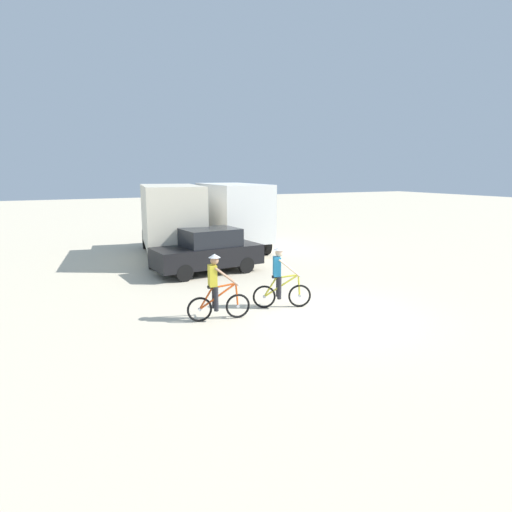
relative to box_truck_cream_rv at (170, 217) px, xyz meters
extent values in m
plane|color=beige|center=(1.70, -10.22, -1.87)|extent=(120.00, 120.00, 0.00)
cube|color=beige|center=(-0.09, -0.57, 0.13)|extent=(3.18, 5.51, 2.70)
cube|color=#2D2D33|center=(0.44, 2.79, -0.37)|extent=(2.41, 1.82, 2.00)
cube|color=black|center=(0.55, 3.48, -0.02)|extent=(2.01, 0.39, 0.80)
cylinder|color=black|center=(-0.58, 2.85, -1.37)|extent=(0.47, 1.04, 1.00)
cylinder|color=black|center=(1.43, 2.53, -1.37)|extent=(0.47, 1.04, 1.00)
cylinder|color=black|center=(-1.36, -2.08, -1.37)|extent=(0.47, 1.04, 1.00)
cylinder|color=black|center=(0.65, -2.40, -1.37)|extent=(0.47, 1.04, 1.00)
cube|color=white|center=(3.30, 0.37, 0.13)|extent=(2.68, 5.32, 2.70)
cube|color=#4C6B9E|center=(3.49, 3.77, -0.37)|extent=(2.28, 1.62, 2.00)
cube|color=black|center=(3.53, 4.46, -0.02)|extent=(2.03, 0.19, 0.80)
cylinder|color=black|center=(2.47, 3.72, -1.37)|extent=(0.37, 1.02, 1.00)
cylinder|color=black|center=(4.50, 3.61, -1.37)|extent=(0.37, 1.02, 1.00)
cylinder|color=black|center=(2.19, -1.26, -1.37)|extent=(0.37, 1.02, 1.00)
cylinder|color=black|center=(4.23, -1.37, -1.37)|extent=(0.37, 1.02, 1.00)
cube|color=black|center=(0.41, -3.87, -1.17)|extent=(4.35, 2.17, 0.76)
cube|color=black|center=(0.56, -3.86, -0.45)|extent=(2.25, 1.80, 0.68)
cylinder|color=black|center=(-0.81, -4.78, -1.55)|extent=(0.66, 0.28, 0.64)
cylinder|color=black|center=(-0.97, -3.23, -1.55)|extent=(0.66, 0.28, 0.64)
cylinder|color=black|center=(1.78, -4.52, -1.55)|extent=(0.66, 0.28, 0.64)
cylinder|color=black|center=(1.62, -2.97, -1.55)|extent=(0.66, 0.28, 0.64)
torus|color=black|center=(-0.68, -9.35, -1.53)|extent=(0.68, 0.16, 0.68)
cylinder|color=silver|center=(-0.68, -9.35, -1.53)|extent=(0.09, 0.09, 0.08)
torus|color=black|center=(-1.71, -9.19, -1.53)|extent=(0.68, 0.16, 0.68)
cylinder|color=silver|center=(-1.71, -9.19, -1.53)|extent=(0.09, 0.09, 0.08)
cylinder|color=#E05119|center=(-1.22, -9.26, -1.21)|extent=(1.02, 0.20, 0.68)
cylinder|color=#E05119|center=(-1.05, -9.29, -0.93)|extent=(0.66, 0.15, 0.13)
cylinder|color=#E05119|center=(-1.54, -9.21, -1.25)|extent=(0.39, 0.11, 0.59)
cylinder|color=#E05119|center=(-0.70, -9.34, -1.21)|extent=(0.11, 0.06, 0.64)
cylinder|color=silver|center=(-0.72, -9.34, -0.89)|extent=(0.11, 0.52, 0.04)
cube|color=black|center=(-1.37, -9.24, -0.94)|extent=(0.26, 0.15, 0.06)
cube|color=gold|center=(-1.35, -9.24, -0.63)|extent=(0.25, 0.35, 0.56)
sphere|color=#A87A5B|center=(-1.29, -9.25, -0.23)|extent=(0.22, 0.22, 0.22)
cone|color=silver|center=(-1.29, -9.25, -0.10)|extent=(0.32, 0.32, 0.10)
cylinder|color=#26262B|center=(-1.27, -9.12, -1.24)|extent=(0.12, 0.12, 0.66)
cylinder|color=#26262B|center=(-1.31, -9.38, -1.24)|extent=(0.12, 0.12, 0.66)
cylinder|color=#A87A5B|center=(-0.99, -9.12, -0.65)|extent=(0.63, 0.10, 0.53)
cylinder|color=#A87A5B|center=(-1.05, -9.47, -0.65)|extent=(0.62, 0.19, 0.53)
torus|color=black|center=(1.36, -9.24, -1.53)|extent=(0.66, 0.30, 0.68)
cylinder|color=silver|center=(1.36, -9.24, -1.53)|extent=(0.10, 0.10, 0.08)
torus|color=black|center=(0.38, -8.87, -1.53)|extent=(0.66, 0.30, 0.68)
cylinder|color=silver|center=(0.38, -8.87, -1.53)|extent=(0.10, 0.10, 0.08)
cylinder|color=gold|center=(0.84, -9.04, -1.21)|extent=(0.98, 0.41, 0.68)
cylinder|color=gold|center=(1.00, -9.10, -0.93)|extent=(0.64, 0.28, 0.13)
cylinder|color=gold|center=(0.54, -8.93, -1.25)|extent=(0.38, 0.18, 0.59)
cylinder|color=gold|center=(1.33, -9.23, -1.21)|extent=(0.11, 0.08, 0.64)
cylinder|color=silver|center=(1.31, -9.22, -0.89)|extent=(0.22, 0.50, 0.04)
cube|color=black|center=(0.70, -8.99, -0.94)|extent=(0.27, 0.20, 0.06)
cube|color=teal|center=(0.72, -8.99, -0.63)|extent=(0.30, 0.37, 0.56)
sphere|color=beige|center=(0.77, -9.02, -0.23)|extent=(0.22, 0.22, 0.22)
cone|color=silver|center=(0.77, -9.02, -0.10)|extent=(0.32, 0.32, 0.10)
cylinder|color=#26262B|center=(0.82, -8.89, -1.24)|extent=(0.12, 0.12, 0.66)
cylinder|color=#26262B|center=(0.73, -9.14, -1.24)|extent=(0.12, 0.12, 0.66)
cylinder|color=beige|center=(1.10, -8.95, -0.65)|extent=(0.62, 0.23, 0.53)
cylinder|color=beige|center=(0.97, -9.28, -0.65)|extent=(0.59, 0.31, 0.53)
camera|label=1|loc=(-5.20, -19.81, 2.05)|focal=30.59mm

